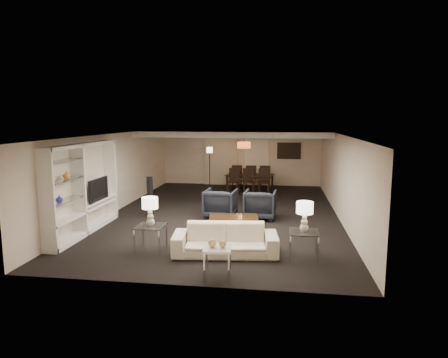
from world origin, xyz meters
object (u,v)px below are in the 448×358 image
Objects in this scene: table_lamp_left at (150,212)px; vase_amber at (66,175)px; sofa at (225,240)px; vase_blue at (59,199)px; side_table_right at (304,245)px; coffee_table at (234,225)px; chair_nm at (249,181)px; armchair_left at (220,203)px; television at (95,189)px; chair_nr at (264,182)px; marble_table at (218,260)px; armchair_right at (260,204)px; floor_lamp at (210,168)px; chair_fl at (237,176)px; chair_fm at (251,177)px; pendant_light at (244,145)px; floor_speaker at (150,197)px; dining_table at (250,183)px; chair_nl at (233,181)px; table_lamp_right at (304,217)px; side_table_left at (151,238)px; chair_fr at (265,177)px.

vase_amber is (-2.16, 0.37, 0.74)m from table_lamp_left.
vase_blue is (-3.86, -0.01, 0.81)m from sofa.
side_table_right is 3.55× the size of vase_blue.
chair_nm reaches higher than coffee_table.
vase_blue is (-3.86, -1.61, 0.92)m from coffee_table.
armchair_left is 3.65m from television.
chair_nr is at bearing 99.15° from side_table_right.
television is at bearing 143.66° from marble_table.
armchair_right is 0.94× the size of chair_nr.
table_lamp_left is 3.52× the size of vase_amber.
table_lamp_left is 8.23m from floor_lamp.
chair_fl is 0.60m from chair_fm.
pendant_light is at bearing 63.57° from vase_blue.
floor_speaker is (1.13, 3.07, -0.53)m from vase_blue.
pendant_light is 4.24m from armchair_left.
coffee_table is at bearing 86.73° from chair_fm.
chair_nr reaches higher than dining_table.
sofa is at bearing -114.16° from television.
pendant_light is at bearing 171.52° from chair_nr.
coffee_table is at bearing -97.43° from chair_nm.
chair_nl is 1.64m from floor_lamp.
marble_table is 4.36m from vase_amber.
armchair_right is (0.60, 3.30, 0.09)m from sofa.
table_lamp_right is 0.53× the size of floor_speaker.
floor_speaker reaches higher than side_table_left.
coffee_table is 1.34× the size of armchair_right.
vase_blue reaches higher than armchair_right.
side_table_left is at bearing -107.07° from chair_nr.
table_lamp_right reaches higher than sofa.
coffee_table is 1.26× the size of chair_nm.
chair_fl reaches higher than side_table_left.
coffee_table is at bearing -95.24° from chair_nr.
television is 7.18m from dining_table.
pendant_light is at bearing 91.74° from marble_table.
vase_blue reaches higher than coffee_table.
sofa is 2.30× the size of chair_fl.
dining_table is (-1.75, 7.78, -0.58)m from table_lamp_right.
side_table_left is 0.63× the size of chair_nl.
floor_lamp is at bearing 75.30° from vase_amber.
table_lamp_right is (2.30, -3.30, 0.49)m from armchair_left.
television is at bearing -107.35° from floor_lamp.
armchair_right is at bearing -88.82° from chair_nr.
chair_nl is at bearing -67.80° from armchair_right.
chair_fl is (-0.65, 9.53, 0.24)m from marble_table.
coffee_table is 1.02× the size of floor_speaker.
television is at bearing 55.32° from chair_fr.
television is 1.07× the size of chair_nl.
sofa is 2.15× the size of television.
sofa is 3.64× the size of side_table_left.
armchair_right is 1.79× the size of marble_table.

